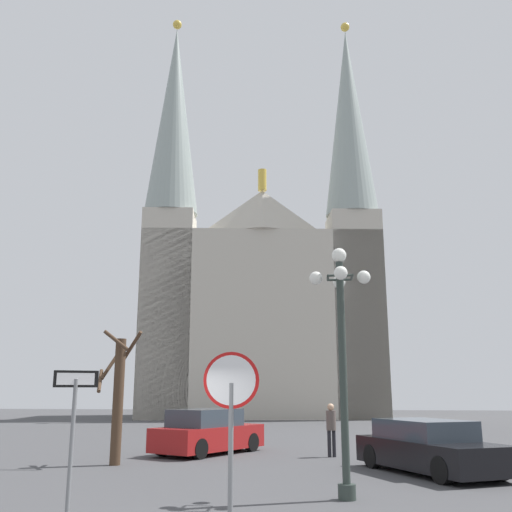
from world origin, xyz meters
The scene contains 8 objects.
cathedral centered at (-2.42, 40.50, 10.35)m, with size 20.37×13.14×34.56m.
stop_sign centered at (0.88, 1.55, 1.94)m, with size 0.87×0.20×2.73m.
one_way_arrow_sign centered at (-1.78, 1.86, 1.60)m, with size 0.65×0.36×2.46m.
street_lamp centered at (2.75, 4.87, 3.14)m, with size 1.32×1.32×5.19m.
bare_tree centered at (-3.79, 9.73, 2.01)m, with size 1.40×1.38×3.94m.
parked_car_near_red centered at (-1.64, 13.07, 0.71)m, with size 3.61×4.63×1.50m.
parked_car_far_black centered at (5.11, 8.87, 0.65)m, with size 3.68×4.92×1.37m.
pedestrian_walking centered at (2.62, 12.54, 1.04)m, with size 0.32×0.32×1.71m.
Camera 1 is at (2.24, -7.61, 2.14)m, focal length 40.55 mm.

